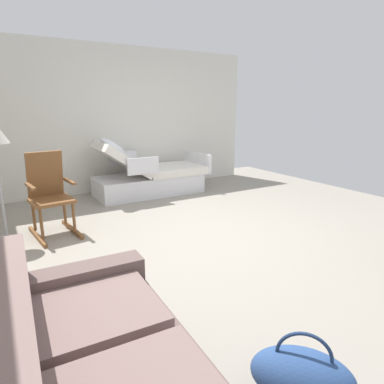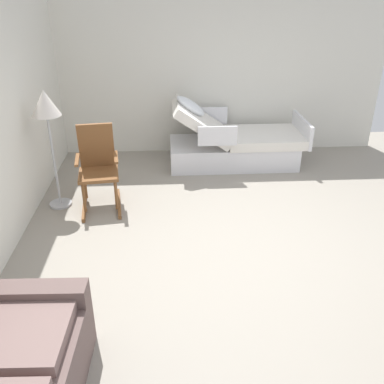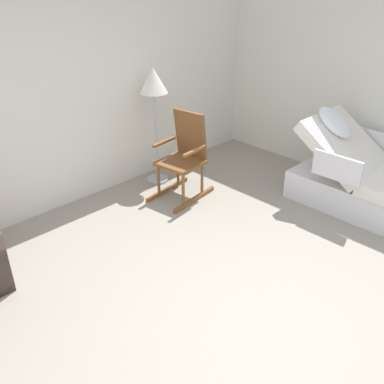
{
  "view_description": "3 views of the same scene",
  "coord_description": "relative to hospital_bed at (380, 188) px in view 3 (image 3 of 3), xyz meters",
  "views": [
    {
      "loc": [
        -3.31,
        2.24,
        1.57
      ],
      "look_at": [
        -0.24,
        0.43,
        0.67
      ],
      "focal_mm": 31.09,
      "sensor_mm": 36.0,
      "label": 1
    },
    {
      "loc": [
        -3.82,
        0.86,
        2.59
      ],
      "look_at": [
        -0.01,
        0.63,
        0.68
      ],
      "focal_mm": 39.58,
      "sensor_mm": 36.0,
      "label": 2
    },
    {
      "loc": [
        -2.18,
        -1.69,
        2.54
      ],
      "look_at": [
        0.12,
        0.63,
        0.8
      ],
      "focal_mm": 39.87,
      "sensor_mm": 36.0,
      "label": 3
    }
  ],
  "objects": [
    {
      "name": "ground_plane",
      "position": [
        -2.34,
        0.16,
        -0.31
      ],
      "size": [
        7.4,
        7.4,
        0.0
      ],
      "primitive_type": "plane",
      "color": "gray"
    },
    {
      "name": "rocking_chair",
      "position": [
        -1.26,
        1.89,
        0.19
      ],
      "size": [
        0.81,
        0.56,
        1.05
      ],
      "color": "brown",
      "rests_on": "ground"
    },
    {
      "name": "floor_lamp",
      "position": [
        -1.25,
        2.42,
        0.92
      ],
      "size": [
        0.34,
        0.34,
        1.48
      ],
      "color": "#B2B5BA",
      "rests_on": "ground"
    },
    {
      "name": "hospital_bed",
      "position": [
        0.0,
        0.0,
        0.0
      ],
      "size": [
        1.05,
        2.07,
        1.12
      ],
      "color": "silver",
      "rests_on": "ground"
    },
    {
      "name": "back_wall",
      "position": [
        -2.34,
        2.75,
        1.04
      ],
      "size": [
        6.12,
        0.1,
        2.7
      ],
      "primitive_type": "cube",
      "color": "silver",
      "rests_on": "ground"
    }
  ]
}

